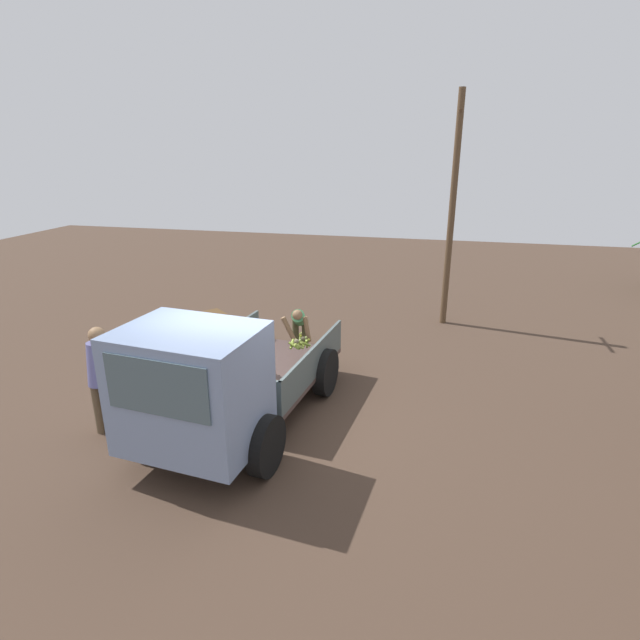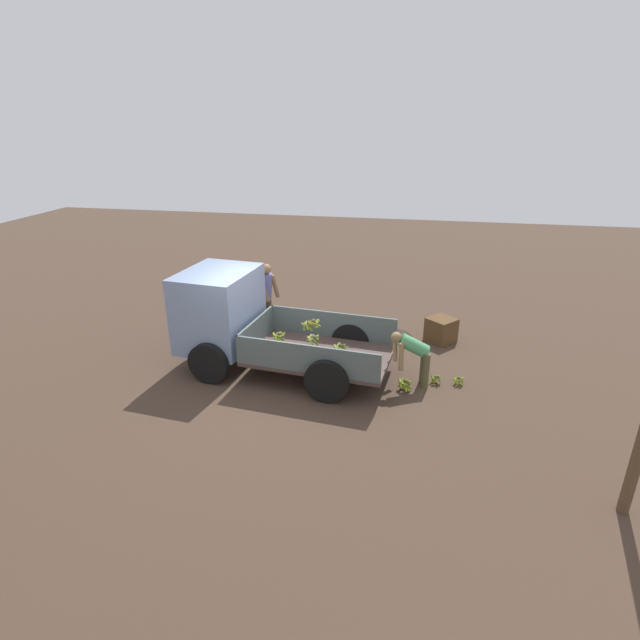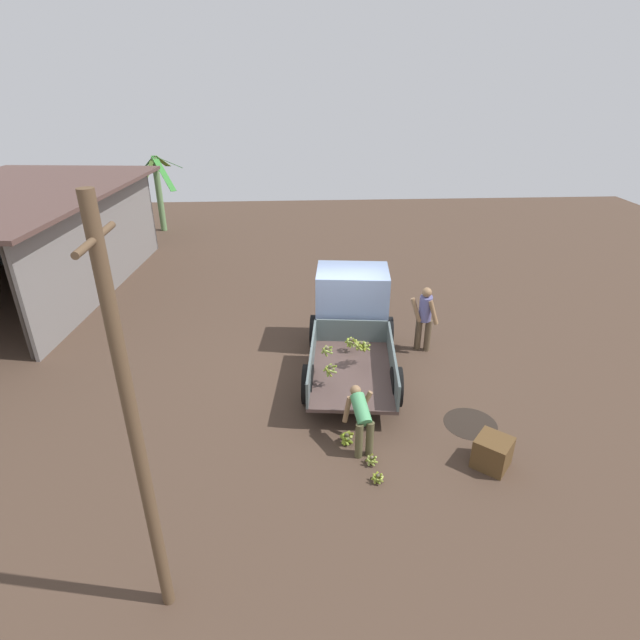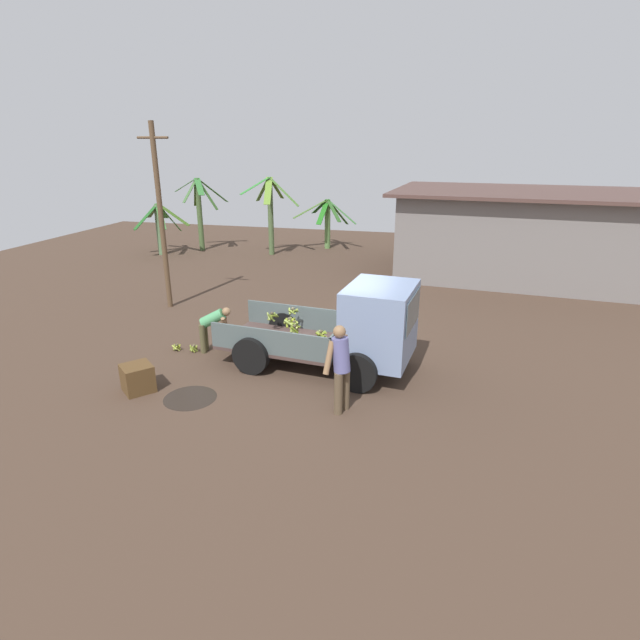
{
  "view_description": "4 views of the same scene",
  "coord_description": "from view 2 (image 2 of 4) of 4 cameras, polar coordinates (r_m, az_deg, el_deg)",
  "views": [
    {
      "loc": [
        6.48,
        2.51,
        4.2
      ],
      "look_at": [
        -1.21,
        0.67,
        1.45
      ],
      "focal_mm": 28.0,
      "sensor_mm": 36.0,
      "label": 1
    },
    {
      "loc": [
        -2.82,
        8.75,
        4.94
      ],
      "look_at": [
        -0.93,
        -0.84,
        0.98
      ],
      "focal_mm": 28.0,
      "sensor_mm": 36.0,
      "label": 2
    },
    {
      "loc": [
        -10.28,
        1.0,
        6.31
      ],
      "look_at": [
        -0.1,
        0.4,
        1.31
      ],
      "focal_mm": 28.0,
      "sensor_mm": 36.0,
      "label": 3
    },
    {
      "loc": [
        2.37,
        -10.56,
        4.89
      ],
      "look_at": [
        -0.19,
        -0.32,
        1.11
      ],
      "focal_mm": 28.0,
      "sensor_mm": 36.0,
      "label": 4
    }
  ],
  "objects": [
    {
      "name": "banana_bunch_on_ground_1",
      "position": [
        9.94,
        9.69,
        -7.26
      ],
      "size": [
        0.29,
        0.29,
        0.24
      ],
      "color": "#423B2A",
      "rests_on": "ground"
    },
    {
      "name": "ground",
      "position": [
        10.44,
        -5.95,
        -6.33
      ],
      "size": [
        36.0,
        36.0,
        0.0
      ],
      "primitive_type": "plane",
      "color": "#453327"
    },
    {
      "name": "person_foreground_visitor",
      "position": [
        12.21,
        -6.18,
        2.9
      ],
      "size": [
        0.54,
        0.72,
        1.74
      ],
      "rotation": [
        0.0,
        0.0,
        2.74
      ],
      "color": "brown",
      "rests_on": "ground"
    },
    {
      "name": "person_worker_loading",
      "position": [
        9.89,
        10.68,
        -3.75
      ],
      "size": [
        0.79,
        0.6,
        1.14
      ],
      "rotation": [
        0.0,
        0.0,
        0.19
      ],
      "color": "brown",
      "rests_on": "ground"
    },
    {
      "name": "banana_bunch_on_ground_2",
      "position": [
        10.38,
        15.56,
        -6.63
      ],
      "size": [
        0.23,
        0.23,
        0.18
      ],
      "color": "#4F4733",
      "rests_on": "ground"
    },
    {
      "name": "wooden_crate_0",
      "position": [
        12.17,
        13.67,
        -1.09
      ],
      "size": [
        0.81,
        0.81,
        0.57
      ],
      "primitive_type": "cube",
      "rotation": [
        0.0,
        0.0,
        4.01
      ],
      "color": "#52391E",
      "rests_on": "ground"
    },
    {
      "name": "mud_patch_0",
      "position": [
        12.3,
        8.04,
        -1.84
      ],
      "size": [
        1.07,
        1.07,
        0.01
      ],
      "primitive_type": "cylinder",
      "color": "black",
      "rests_on": "ground"
    },
    {
      "name": "cargo_truck",
      "position": [
        10.59,
        -9.35,
        0.22
      ],
      "size": [
        4.51,
        2.43,
        2.04
      ],
      "rotation": [
        0.0,
        0.0,
        -0.11
      ],
      "color": "#493732",
      "rests_on": "ground"
    },
    {
      "name": "banana_bunch_on_ground_0",
      "position": [
        10.31,
        13.11,
        -6.56
      ],
      "size": [
        0.24,
        0.24,
        0.19
      ],
      "color": "brown",
      "rests_on": "ground"
    }
  ]
}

